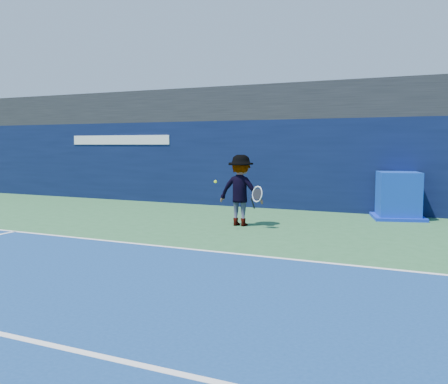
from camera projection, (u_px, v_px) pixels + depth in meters
The scene contains 7 objects.
ground at pixel (96, 287), 7.62m from camera, with size 80.00×80.00×0.00m, color #2C6237.
baseline at pixel (191, 249), 10.33m from camera, with size 24.00×0.10×0.01m, color white.
stadium_band at pixel (306, 104), 17.65m from camera, with size 36.00×3.00×1.20m, color black.
back_wall_assembly at pixel (297, 164), 16.95m from camera, with size 36.00×1.03×3.00m.
equipment_cart at pixel (398, 197), 14.63m from camera, with size 1.78×1.78×1.37m.
tennis_player at pixel (241, 190), 13.33m from camera, with size 1.39×0.76×1.90m.
tennis_ball at pixel (215, 182), 12.48m from camera, with size 0.07×0.07×0.07m.
Camera 1 is at (4.93, -5.92, 2.17)m, focal length 40.00 mm.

